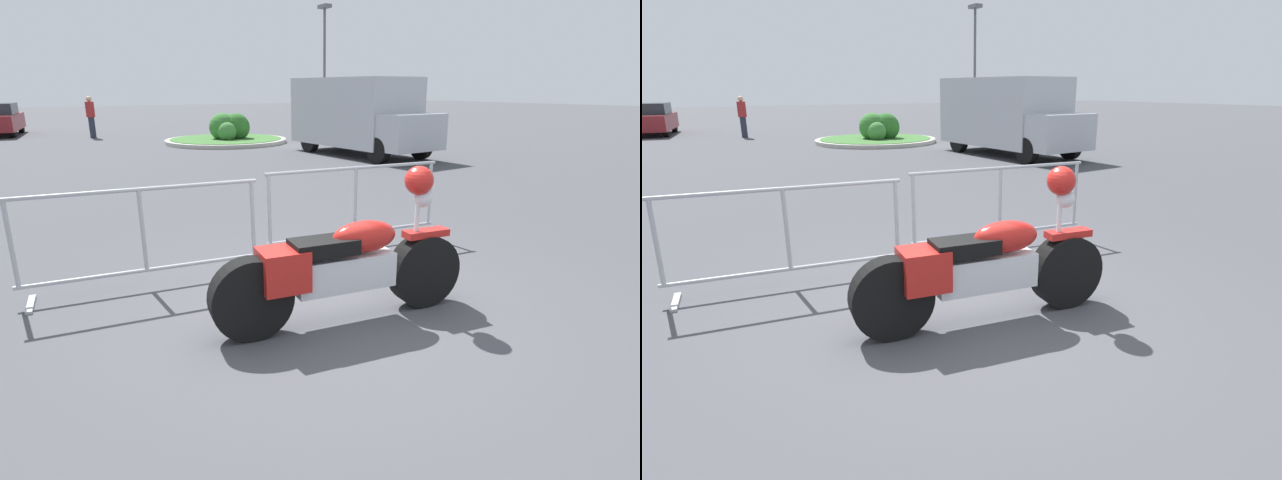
% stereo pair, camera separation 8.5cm
% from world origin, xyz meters
% --- Properties ---
extents(ground_plane, '(120.00, 120.00, 0.00)m').
position_xyz_m(ground_plane, '(0.00, 0.00, 0.00)').
color(ground_plane, '#424247').
extents(motorcycle, '(2.39, 0.55, 1.35)m').
position_xyz_m(motorcycle, '(-0.00, -0.06, 0.52)').
color(motorcycle, black).
rests_on(motorcycle, ground).
extents(crowd_barrier_near, '(2.40, 0.71, 1.07)m').
position_xyz_m(crowd_barrier_near, '(-1.33, 1.63, 0.56)').
color(crowd_barrier_near, '#9EA0A5').
rests_on(crowd_barrier_near, ground).
extents(crowd_barrier_far, '(2.40, 0.71, 1.07)m').
position_xyz_m(crowd_barrier_far, '(1.32, 1.63, 0.56)').
color(crowd_barrier_far, '#9EA0A5').
rests_on(crowd_barrier_far, ground).
extents(delivery_van, '(2.33, 5.14, 2.31)m').
position_xyz_m(delivery_van, '(6.95, 9.36, 1.24)').
color(delivery_van, '#B2B7BC').
rests_on(delivery_van, ground).
extents(parked_car_maroon, '(2.23, 4.27, 1.38)m').
position_xyz_m(parked_car_maroon, '(-2.66, 22.92, 0.70)').
color(parked_car_maroon, maroon).
rests_on(parked_car_maroon, ground).
extents(pedestrian, '(0.35, 0.35, 1.69)m').
position_xyz_m(pedestrian, '(0.70, 19.62, 0.92)').
color(pedestrian, '#262838').
rests_on(pedestrian, ground).
extents(planter_island, '(4.56, 4.56, 1.11)m').
position_xyz_m(planter_island, '(4.86, 14.99, 0.32)').
color(planter_island, '#ADA89E').
rests_on(planter_island, ground).
extents(street_lamp, '(0.36, 0.70, 5.68)m').
position_xyz_m(street_lamp, '(10.98, 17.78, 3.71)').
color(street_lamp, '#595B60').
rests_on(street_lamp, ground).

